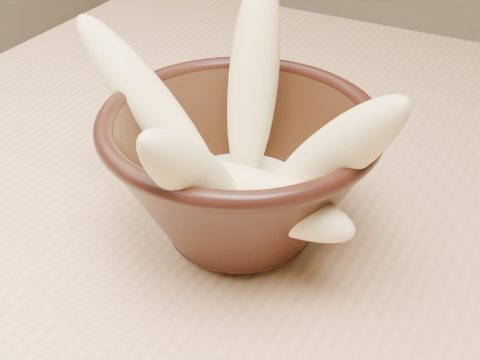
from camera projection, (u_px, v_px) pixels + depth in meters
The scene contains 8 objects.
table at pixel (420, 263), 0.67m from camera, with size 1.20×0.80×0.75m.
bowl at pixel (240, 169), 0.54m from camera, with size 0.22×0.22×0.12m.
milk_puddle at pixel (240, 199), 0.55m from camera, with size 0.13×0.13×0.02m, color #FFF8CD.
banana_upright at pixel (254, 77), 0.55m from camera, with size 0.04×0.04×0.18m, color #F8DA92.
banana_left at pixel (149, 104), 0.55m from camera, with size 0.04×0.04×0.19m, color #F8DA92.
banana_right at pixel (331, 157), 0.47m from camera, with size 0.04×0.04×0.17m, color #F8DA92.
banana_across at pixel (264, 199), 0.50m from camera, with size 0.04×0.04×0.16m, color #F8DA92.
banana_front at pixel (195, 178), 0.46m from camera, with size 0.04×0.04×0.16m, color #F8DA92.
Camera 1 is at (0.08, -0.53, 1.12)m, focal length 50.00 mm.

